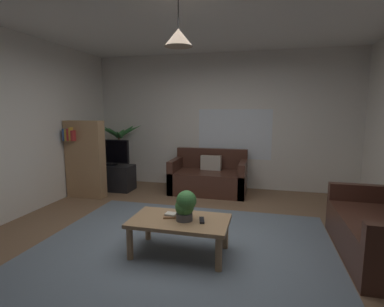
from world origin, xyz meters
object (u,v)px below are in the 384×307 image
at_px(couch_under_window, 209,178).
at_px(tv, 110,152).
at_px(book_on_table_0, 170,216).
at_px(potted_palm_corner, 120,153).
at_px(remote_on_table_0, 202,220).
at_px(potted_plant_on_table, 185,205).
at_px(coffee_table, 179,224).
at_px(tv_stand, 111,177).
at_px(bookshelf_corner, 85,159).
at_px(pendant_lamp, 178,37).
at_px(book_on_table_1, 171,214).

distance_m(couch_under_window, tv, 2.02).
xyz_separation_m(book_on_table_0, potted_palm_corner, (-2.04, 2.70, 0.26)).
relative_size(remote_on_table_0, potted_plant_on_table, 0.48).
bearing_deg(coffee_table, potted_palm_corner, 128.26).
distance_m(remote_on_table_0, potted_plant_on_table, 0.24).
bearing_deg(potted_plant_on_table, potted_palm_corner, 129.07).
bearing_deg(potted_palm_corner, coffee_table, -51.74).
distance_m(coffee_table, tv_stand, 3.04).
relative_size(couch_under_window, bookshelf_corner, 1.02).
xyz_separation_m(book_on_table_0, tv, (-1.97, 2.16, 0.35)).
relative_size(bookshelf_corner, pendant_lamp, 2.85).
distance_m(couch_under_window, book_on_table_0, 2.46).
bearing_deg(bookshelf_corner, tv, 71.15).
xyz_separation_m(coffee_table, pendant_lamp, (0.00, 0.00, 1.97)).
relative_size(coffee_table, remote_on_table_0, 6.73).
xyz_separation_m(couch_under_window, tv, (-1.94, -0.30, 0.49)).
bearing_deg(pendant_lamp, couch_under_window, 93.28).
relative_size(remote_on_table_0, pendant_lamp, 0.33).
xyz_separation_m(tv_stand, potted_palm_corner, (-0.07, 0.52, 0.42)).
relative_size(book_on_table_1, potted_palm_corner, 0.09).
bearing_deg(book_on_table_1, book_on_table_0, -110.63).
distance_m(coffee_table, book_on_table_1, 0.15).
relative_size(coffee_table, bookshelf_corner, 0.77).
bearing_deg(tv, couch_under_window, 8.87).
height_order(coffee_table, bookshelf_corner, bookshelf_corner).
bearing_deg(potted_palm_corner, potted_plant_on_table, -50.93).
relative_size(potted_palm_corner, pendant_lamp, 2.76).
distance_m(coffee_table, pendant_lamp, 1.97).
xyz_separation_m(potted_plant_on_table, potted_palm_corner, (-2.23, 2.74, 0.10)).
bearing_deg(tv_stand, tv, -90.00).
bearing_deg(tv_stand, pendant_lamp, -46.71).
height_order(couch_under_window, potted_plant_on_table, couch_under_window).
relative_size(book_on_table_0, tv_stand, 0.16).
bearing_deg(potted_palm_corner, tv_stand, -82.34).
xyz_separation_m(book_on_table_1, potted_palm_corner, (-2.04, 2.68, 0.24)).
relative_size(couch_under_window, potted_plant_on_table, 4.30).
distance_m(book_on_table_1, potted_plant_on_table, 0.24).
bearing_deg(couch_under_window, potted_plant_on_table, -85.06).
bearing_deg(book_on_table_1, remote_on_table_0, -7.69).
bearing_deg(book_on_table_0, book_on_table_1, 69.37).
height_order(book_on_table_0, pendant_lamp, pendant_lamp).
distance_m(book_on_table_0, remote_on_table_0, 0.37).
height_order(couch_under_window, book_on_table_1, couch_under_window).
bearing_deg(tv_stand, bookshelf_corner, -108.18).
xyz_separation_m(couch_under_window, book_on_table_1, (0.03, -2.45, 0.16)).
bearing_deg(coffee_table, bookshelf_corner, 144.03).
relative_size(book_on_table_1, tv, 0.15).
bearing_deg(book_on_table_0, potted_palm_corner, 127.04).
height_order(potted_plant_on_table, tv, tv).
relative_size(tv, pendant_lamp, 1.68).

